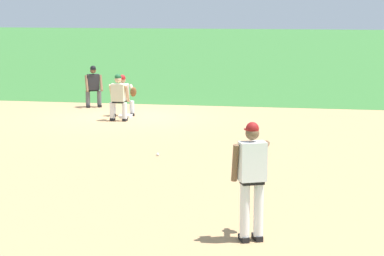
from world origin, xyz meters
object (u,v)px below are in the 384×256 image
object	(u,v)px
umpire	(93,85)
baserunner	(118,96)
baseball	(158,154)
first_base_bag	(125,116)
first_baseman	(123,94)
pitcher	(252,174)

from	to	relation	value
umpire	baserunner	bearing A→B (deg)	-148.74
baseball	first_base_bag	bearing A→B (deg)	22.70
baseball	first_baseman	xyz separation A→B (m)	(5.95, 2.50, 0.69)
first_baseman	baserunner	xyz separation A→B (m)	(-0.98, -0.11, 0.06)
baseball	pitcher	distance (m)	6.75
first_baseman	umpire	world-z (taller)	umpire
first_baseman	umpire	distance (m)	2.43
pitcher	first_baseman	size ratio (longest dim) A/B	1.39
baseball	first_baseman	world-z (taller)	first_baseman
baseball	baserunner	world-z (taller)	baserunner
pitcher	umpire	world-z (taller)	pitcher
baseball	umpire	bearing A→B (deg)	27.80
baseball	first_baseman	size ratio (longest dim) A/B	0.06
first_base_bag	first_baseman	xyz separation A→B (m)	(0.25, 0.12, 0.69)
first_baseman	umpire	size ratio (longest dim) A/B	0.92
first_base_bag	baseball	bearing A→B (deg)	-157.30
first_base_bag	baseball	xyz separation A→B (m)	(-5.70, -2.38, -0.01)
first_baseman	umpire	xyz separation A→B (m)	(1.83, 1.60, 0.06)
first_baseman	baseball	bearing A→B (deg)	-157.17
baserunner	baseball	bearing A→B (deg)	-154.26
pitcher	baserunner	xyz separation A→B (m)	(10.99, 5.28, -0.27)
pitcher	umpire	xyz separation A→B (m)	(13.79, 6.98, -0.27)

